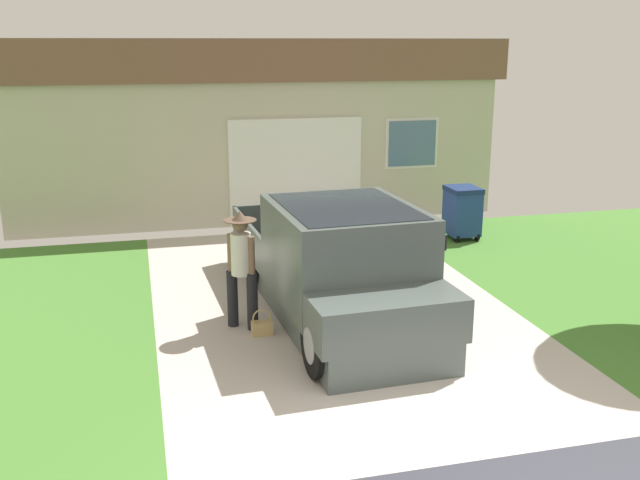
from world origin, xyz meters
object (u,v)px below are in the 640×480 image
(handbag, at_px, (262,327))
(wheeled_trash_bin, at_px, (462,211))
(house_with_garage, at_px, (244,120))
(pickup_truck, at_px, (339,267))
(person_with_hat, at_px, (241,264))

(handbag, xyz_separation_m, wheeled_trash_bin, (4.79, 3.98, 0.46))
(house_with_garage, relative_size, wheeled_trash_bin, 10.46)
(house_with_garage, bearing_deg, handbag, -97.21)
(house_with_garage, height_order, wheeled_trash_bin, house_with_garage)
(pickup_truck, xyz_separation_m, house_with_garage, (-0.07, 8.45, 1.20))
(pickup_truck, xyz_separation_m, person_with_hat, (-1.39, 0.02, 0.14))
(person_with_hat, bearing_deg, handbag, -17.34)
(house_with_garage, bearing_deg, person_with_hat, -98.90)
(pickup_truck, xyz_separation_m, wheeled_trash_bin, (3.61, 3.67, -0.21))
(handbag, relative_size, wheeled_trash_bin, 0.35)
(person_with_hat, distance_m, handbag, 0.90)
(pickup_truck, height_order, house_with_garage, house_with_garage)
(pickup_truck, bearing_deg, handbag, 12.20)
(house_with_garage, xyz_separation_m, wheeled_trash_bin, (3.68, -4.78, -1.42))
(pickup_truck, bearing_deg, wheeled_trash_bin, -137.07)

